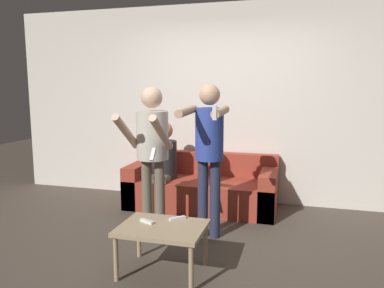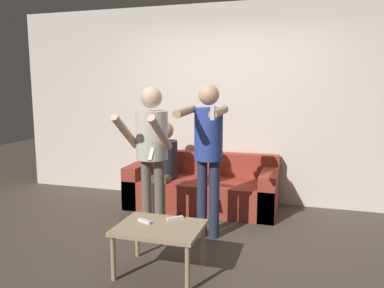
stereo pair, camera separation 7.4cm
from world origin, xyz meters
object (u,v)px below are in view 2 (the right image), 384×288
object	(u,v)px
person_standing_left	(151,143)
remote_far	(175,218)
coffee_table	(160,231)
couch	(203,189)
person_standing_right	(208,144)
person_seated	(164,161)
remote_near	(145,221)

from	to	relation	value
person_standing_left	remote_far	xyz separation A→B (m)	(0.50, -0.68, -0.56)
person_standing_left	coffee_table	distance (m)	1.14
couch	person_standing_right	size ratio (longest dim) A/B	1.20
person_seated	coffee_table	size ratio (longest dim) A/B	1.58
remote_near	remote_far	world-z (taller)	same
person_standing_right	remote_near	distance (m)	1.06
coffee_table	remote_far	bearing A→B (deg)	66.42
remote_near	couch	bearing A→B (deg)	88.72
person_standing_right	remote_far	xyz separation A→B (m)	(-0.12, -0.68, -0.57)
person_standing_left	remote_far	distance (m)	1.02
coffee_table	remote_near	world-z (taller)	remote_near
person_standing_right	remote_far	size ratio (longest dim) A/B	12.07
person_standing_left	person_standing_right	xyz separation A→B (m)	(0.63, -0.00, 0.01)
person_standing_left	remote_far	world-z (taller)	person_standing_left
coffee_table	remote_far	xyz separation A→B (m)	(0.08, 0.18, 0.06)
couch	remote_near	world-z (taller)	couch
person_standing_right	remote_near	world-z (taller)	person_standing_right
coffee_table	remote_far	distance (m)	0.20
couch	remote_near	xyz separation A→B (m)	(-0.04, -1.80, 0.19)
person_seated	person_standing_left	bearing A→B (deg)	-77.98
person_standing_right	person_seated	xyz separation A→B (m)	(-0.80, 0.83, -0.39)
coffee_table	remote_far	size ratio (longest dim) A/B	5.38
person_standing_right	remote_near	xyz separation A→B (m)	(-0.35, -0.82, -0.57)
coffee_table	remote_near	xyz separation A→B (m)	(-0.15, 0.04, 0.06)
coffee_table	remote_near	bearing A→B (deg)	166.77
couch	remote_far	distance (m)	1.68
person_standing_left	person_standing_right	distance (m)	0.63
person_standing_left	remote_far	size ratio (longest dim) A/B	11.88
couch	remote_far	world-z (taller)	couch
couch	person_standing_right	distance (m)	1.28
remote_near	remote_far	xyz separation A→B (m)	(0.23, 0.14, 0.00)
person_seated	remote_far	distance (m)	1.66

